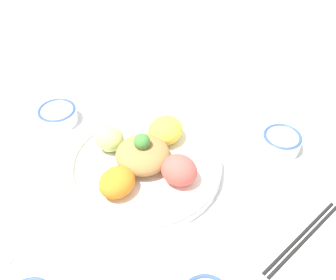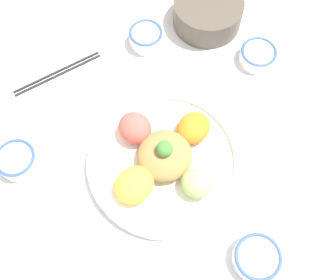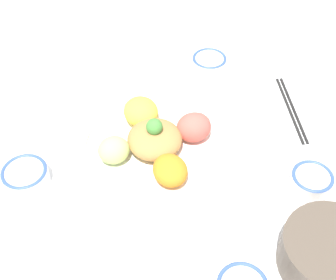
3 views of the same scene
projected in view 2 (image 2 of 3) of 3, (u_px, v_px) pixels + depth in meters
ground_plane at (172, 170)px, 0.84m from camera, size 2.40×2.40×0.00m
salad_platter at (164, 159)px, 0.82m from camera, size 0.33×0.33×0.10m
sauce_bowl_red at (258, 55)px, 0.93m from camera, size 0.09×0.09×0.04m
rice_bowl_blue at (17, 160)px, 0.82m from camera, size 0.09×0.09×0.04m
sauce_bowl_dark at (146, 37)px, 0.95m from camera, size 0.08×0.08×0.04m
rice_bowl_plain at (257, 258)px, 0.75m from camera, size 0.09×0.09×0.04m
side_serving_bowl at (208, 11)px, 0.96m from camera, size 0.17×0.17×0.07m
chopsticks_pair_near at (57, 73)px, 0.93m from camera, size 0.09×0.21×0.01m
serving_spoon_main at (308, 112)px, 0.89m from camera, size 0.11×0.10×0.01m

